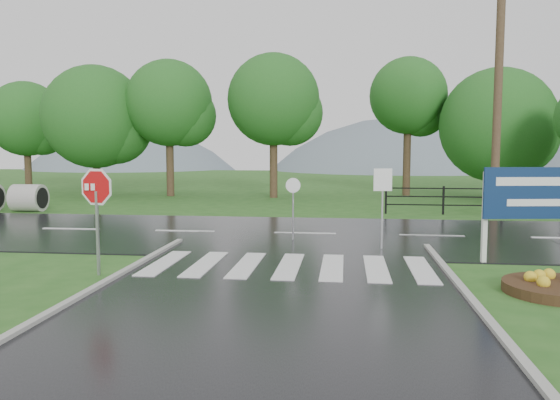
# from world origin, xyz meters

# --- Properties ---
(ground) EXTENTS (120.00, 120.00, 0.00)m
(ground) POSITION_xyz_m (0.00, 0.00, 0.00)
(ground) COLOR #295B1E
(ground) RESTS_ON ground
(main_road) EXTENTS (90.00, 8.00, 0.04)m
(main_road) POSITION_xyz_m (0.00, 10.00, 0.00)
(main_road) COLOR black
(main_road) RESTS_ON ground
(crosswalk) EXTENTS (6.50, 2.80, 0.02)m
(crosswalk) POSITION_xyz_m (0.00, 5.00, 0.06)
(crosswalk) COLOR silver
(crosswalk) RESTS_ON ground
(fence_west) EXTENTS (9.58, 0.08, 1.20)m
(fence_west) POSITION_xyz_m (7.75, 16.00, 0.72)
(fence_west) COLOR black
(fence_west) RESTS_ON ground
(hills) EXTENTS (102.00, 48.00, 48.00)m
(hills) POSITION_xyz_m (3.49, 65.00, -15.54)
(hills) COLOR slate
(hills) RESTS_ON ground
(treeline) EXTENTS (83.20, 5.20, 10.00)m
(treeline) POSITION_xyz_m (1.00, 24.00, 0.00)
(treeline) COLOR #1B571B
(treeline) RESTS_ON ground
(stop_sign) EXTENTS (1.08, 0.29, 2.50)m
(stop_sign) POSITION_xyz_m (-4.10, 3.83, 1.76)
(stop_sign) COLOR #939399
(stop_sign) RESTS_ON ground
(estate_billboard) EXTENTS (2.66, 0.47, 2.34)m
(estate_billboard) POSITION_xyz_m (5.84, 6.08, 1.61)
(estate_billboard) COLOR silver
(estate_billboard) RESTS_ON ground
(flower_bed) EXTENTS (2.01, 2.01, 0.40)m
(flower_bed) POSITION_xyz_m (5.35, 3.41, 0.15)
(flower_bed) COLOR #332111
(flower_bed) RESTS_ON ground
(reg_sign_small) EXTENTS (0.50, 0.08, 2.24)m
(reg_sign_small) POSITION_xyz_m (2.28, 7.51, 1.58)
(reg_sign_small) COLOR #939399
(reg_sign_small) RESTS_ON ground
(reg_sign_round) EXTENTS (0.44, 0.09, 1.90)m
(reg_sign_round) POSITION_xyz_m (-0.27, 8.74, 1.24)
(reg_sign_round) COLOR #939399
(reg_sign_round) RESTS_ON ground
(utility_pole_east) EXTENTS (1.77, 0.33, 9.92)m
(utility_pole_east) POSITION_xyz_m (7.29, 15.50, 5.04)
(utility_pole_east) COLOR #473523
(utility_pole_east) RESTS_ON ground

